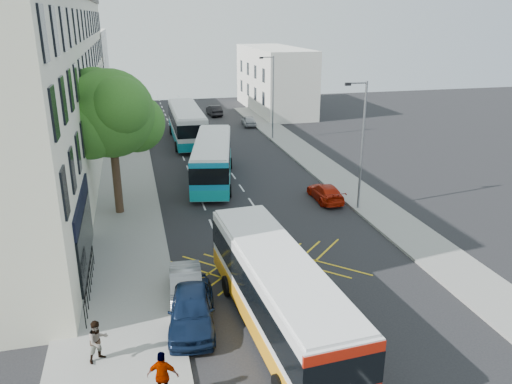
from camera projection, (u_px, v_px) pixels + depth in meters
ground at (341, 333)px, 19.59m from camera, size 120.00×120.00×0.00m
pavement_left at (120, 213)px, 31.34m from camera, size 5.00×70.00×0.15m
pavement_right at (355, 192)px, 35.00m from camera, size 3.00×70.00×0.15m
terrace_main at (35, 88)px, 36.53m from camera, size 8.30×45.00×13.50m
terrace_far at (75, 71)px, 65.01m from camera, size 8.00×20.00×10.00m
building_right at (274, 79)px, 64.68m from camera, size 6.00×18.00×8.00m
street_tree at (110, 115)px, 29.23m from camera, size 6.30×5.70×8.80m
lamp_near at (361, 140)px, 30.45m from camera, size 1.45×0.15×8.00m
lamp_far at (272, 93)px, 48.74m from camera, size 1.45×0.15×8.00m
railings at (89, 281)px, 21.97m from camera, size 0.08×5.60×1.14m
bus_near at (278, 292)px, 19.33m from camera, size 3.29×11.30×3.14m
bus_mid at (213, 160)px, 37.16m from camera, size 4.81×11.44×3.14m
bus_far at (187, 124)px, 49.01m from camera, size 3.13×11.97×3.36m
parked_car_blue at (192, 309)px, 19.83m from camera, size 2.37×4.69×1.53m
parked_car_silver at (186, 287)px, 21.66m from camera, size 1.64×4.03×1.30m
red_hatchback at (325, 192)px, 33.49m from camera, size 1.62×3.92×1.13m
distant_car_grey at (185, 121)px, 55.12m from camera, size 2.53×5.46×1.52m
distant_car_silver at (249, 121)px, 56.36m from camera, size 1.62×3.51×1.17m
distant_car_dark at (214, 110)px, 62.14m from camera, size 1.60×3.98×1.28m
pedestrian_near at (98, 341)px, 17.56m from camera, size 0.97×0.92×1.59m
pedestrian_far at (163, 376)px, 15.77m from camera, size 1.09×0.68×1.73m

